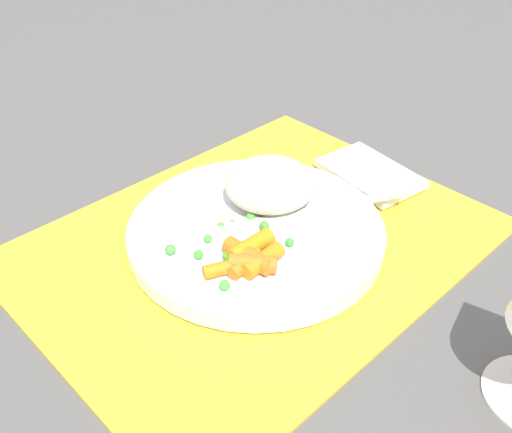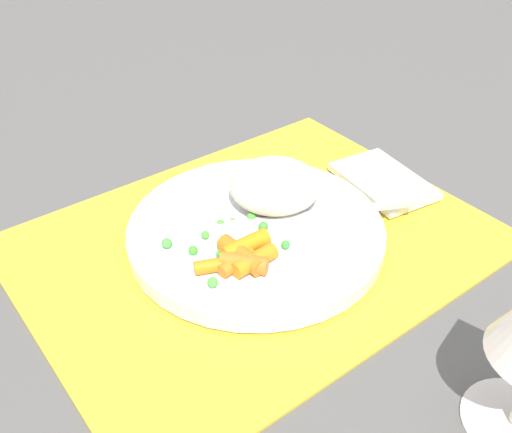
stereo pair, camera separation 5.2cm
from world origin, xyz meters
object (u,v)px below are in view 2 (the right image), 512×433
Objects in this scene: carrot_portion at (242,257)px; napkin at (383,181)px; rice_mound at (275,185)px; plate at (256,232)px; fork at (296,217)px.

napkin is (-0.21, -0.03, -0.02)m from carrot_portion.
rice_mound is 0.14m from napkin.
plate is 0.05m from rice_mound.
carrot_portion is at bearing 40.54° from plate.
rice_mound is at bearing -93.98° from fork.
rice_mound is at bearing -11.43° from napkin.
napkin is at bearing -172.07° from carrot_portion.
carrot_portion is at bearing 34.69° from rice_mound.
carrot_portion is at bearing 7.93° from napkin.
carrot_portion is at bearing 14.62° from fork.
rice_mound is 1.19× the size of carrot_portion.
rice_mound reaches higher than plate.
fork is 0.14m from napkin.
rice_mound is (-0.04, -0.02, 0.03)m from plate.
rice_mound is at bearing -153.26° from plate.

